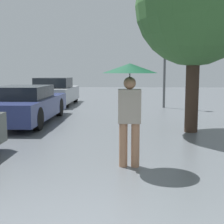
% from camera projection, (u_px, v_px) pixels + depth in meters
% --- Properties ---
extents(pedestrian, '(0.91, 0.91, 1.74)m').
position_uv_depth(pedestrian, '(130.00, 88.00, 5.14)').
color(pedestrian, '#9E7051').
rests_on(pedestrian, ground_plane).
extents(parked_car_middle, '(1.68, 4.55, 1.16)m').
position_uv_depth(parked_car_middle, '(26.00, 105.00, 9.88)').
color(parked_car_middle, navy).
rests_on(parked_car_middle, ground_plane).
extents(parked_car_farthest, '(1.81, 3.95, 1.31)m').
position_uv_depth(parked_car_farthest, '(55.00, 92.00, 15.16)').
color(parked_car_farthest, '#9EA3A8').
rests_on(parked_car_farthest, ground_plane).
extents(tree, '(3.05, 3.05, 4.79)m').
position_uv_depth(tree, '(195.00, 7.00, 7.94)').
color(tree, '#38281E').
rests_on(tree, ground_plane).
extents(street_lamp, '(0.33, 0.33, 4.41)m').
position_uv_depth(street_lamp, '(165.00, 39.00, 13.57)').
color(street_lamp, '#515456').
rests_on(street_lamp, ground_plane).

